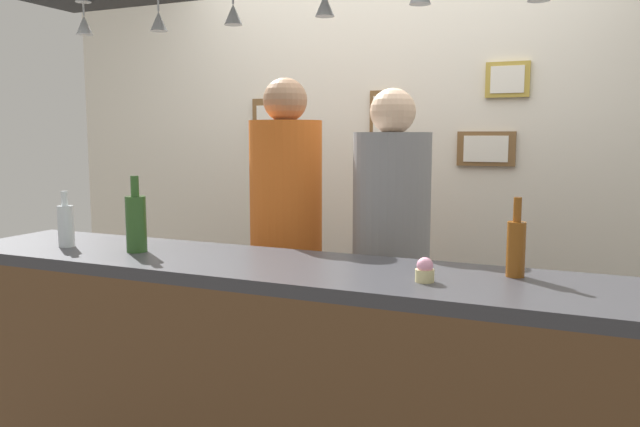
% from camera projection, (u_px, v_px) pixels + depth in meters
% --- Properties ---
extents(back_wall, '(4.40, 0.06, 2.60)m').
position_uv_depth(back_wall, '(391.00, 168.00, 3.56)').
color(back_wall, silver).
rests_on(back_wall, ground_plane).
extents(bar_counter, '(2.70, 0.55, 1.03)m').
position_uv_depth(bar_counter, '(250.00, 366.00, 2.18)').
color(bar_counter, '#38383D').
rests_on(bar_counter, ground_plane).
extents(hanging_wineglass_far_left, '(0.07, 0.07, 0.13)m').
position_uv_depth(hanging_wineglass_far_left, '(84.00, 24.00, 2.55)').
color(hanging_wineglass_far_left, silver).
rests_on(hanging_wineglass_far_left, overhead_glass_rack).
extents(hanging_wineglass_left, '(0.07, 0.07, 0.13)m').
position_uv_depth(hanging_wineglass_left, '(159.00, 20.00, 2.46)').
color(hanging_wineglass_left, silver).
rests_on(hanging_wineglass_left, overhead_glass_rack).
extents(hanging_wineglass_center_left, '(0.07, 0.07, 0.13)m').
position_uv_depth(hanging_wineglass_center_left, '(233.00, 13.00, 2.32)').
color(hanging_wineglass_center_left, silver).
rests_on(hanging_wineglass_center_left, overhead_glass_rack).
extents(hanging_wineglass_center, '(0.07, 0.07, 0.13)m').
position_uv_depth(hanging_wineglass_center, '(325.00, 4.00, 2.16)').
color(hanging_wineglass_center, silver).
rests_on(hanging_wineglass_center, overhead_glass_rack).
extents(person_left_orange_shirt, '(0.34, 0.34, 1.75)m').
position_uv_depth(person_left_orange_shirt, '(286.00, 226.00, 2.98)').
color(person_left_orange_shirt, '#2D334C').
rests_on(person_left_orange_shirt, ground_plane).
extents(person_right_grey_shirt, '(0.34, 0.34, 1.68)m').
position_uv_depth(person_right_grey_shirt, '(391.00, 242.00, 2.78)').
color(person_right_grey_shirt, '#2D334C').
rests_on(person_right_grey_shirt, ground_plane).
extents(bottle_champagne_green, '(0.08, 0.08, 0.30)m').
position_uv_depth(bottle_champagne_green, '(136.00, 222.00, 2.47)').
color(bottle_champagne_green, '#2D5623').
rests_on(bottle_champagne_green, bar_counter).
extents(bottle_soda_clear, '(0.06, 0.06, 0.23)m').
position_uv_depth(bottle_soda_clear, '(66.00, 224.00, 2.59)').
color(bottle_soda_clear, silver).
rests_on(bottle_soda_clear, bar_counter).
extents(bottle_beer_amber_tall, '(0.06, 0.06, 0.26)m').
position_uv_depth(bottle_beer_amber_tall, '(516.00, 246.00, 2.04)').
color(bottle_beer_amber_tall, brown).
rests_on(bottle_beer_amber_tall, bar_counter).
extents(cupcake, '(0.06, 0.06, 0.08)m').
position_uv_depth(cupcake, '(425.00, 271.00, 1.97)').
color(cupcake, beige).
rests_on(cupcake, bar_counter).
extents(picture_frame_upper_small, '(0.22, 0.02, 0.18)m').
position_uv_depth(picture_frame_upper_small, '(508.00, 80.00, 3.21)').
color(picture_frame_upper_small, '#B29338').
rests_on(picture_frame_upper_small, back_wall).
extents(picture_frame_caricature, '(0.26, 0.02, 0.34)m').
position_uv_depth(picture_frame_caricature, '(272.00, 127.00, 3.78)').
color(picture_frame_caricature, brown).
rests_on(picture_frame_caricature, back_wall).
extents(picture_frame_crest, '(0.18, 0.02, 0.26)m').
position_uv_depth(picture_frame_crest, '(386.00, 114.00, 3.49)').
color(picture_frame_crest, brown).
rests_on(picture_frame_crest, back_wall).
extents(picture_frame_lower_pair, '(0.30, 0.02, 0.18)m').
position_uv_depth(picture_frame_lower_pair, '(486.00, 149.00, 3.29)').
color(picture_frame_lower_pair, brown).
rests_on(picture_frame_lower_pair, back_wall).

